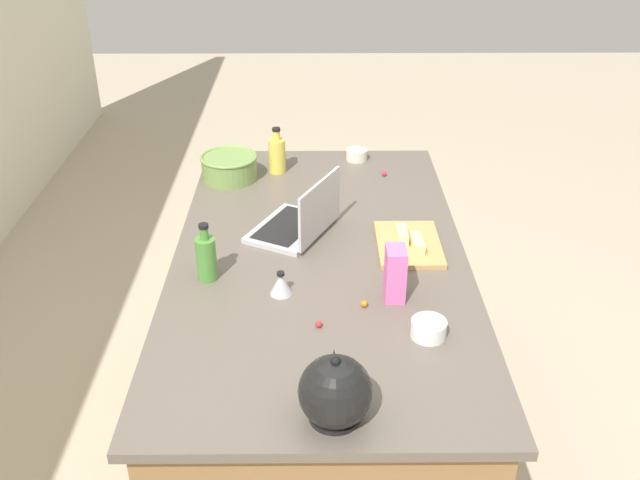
{
  "coord_description": "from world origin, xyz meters",
  "views": [
    {
      "loc": [
        -2.07,
        0.02,
        2.13
      ],
      "look_at": [
        0.0,
        0.0,
        0.95
      ],
      "focal_mm": 39.67,
      "sensor_mm": 36.0,
      "label": 1
    }
  ],
  "objects_px": {
    "ramekin_small": "(357,155)",
    "ramekin_medium": "(429,329)",
    "candy_bag": "(395,273)",
    "bottle_olive": "(206,257)",
    "cutting_board": "(408,244)",
    "bottle_oil": "(277,154)",
    "kitchen_timer": "(281,284)",
    "laptop": "(299,222)",
    "butter_stick_left": "(417,243)",
    "butter_stick_right": "(402,235)",
    "kettle": "(335,392)",
    "mixing_bowl_large": "(229,167)"
  },
  "relations": [
    {
      "from": "cutting_board",
      "to": "kettle",
      "type": "bearing_deg",
      "value": 161.49
    },
    {
      "from": "ramekin_medium",
      "to": "candy_bag",
      "type": "distance_m",
      "value": 0.22
    },
    {
      "from": "laptop",
      "to": "ramekin_small",
      "type": "distance_m",
      "value": 0.71
    },
    {
      "from": "candy_bag",
      "to": "butter_stick_right",
      "type": "bearing_deg",
      "value": -10.2
    },
    {
      "from": "bottle_olive",
      "to": "kitchen_timer",
      "type": "relative_size",
      "value": 2.55
    },
    {
      "from": "bottle_oil",
      "to": "butter_stick_left",
      "type": "height_order",
      "value": "bottle_oil"
    },
    {
      "from": "laptop",
      "to": "ramekin_medium",
      "type": "bearing_deg",
      "value": -148.14
    },
    {
      "from": "cutting_board",
      "to": "kitchen_timer",
      "type": "distance_m",
      "value": 0.52
    },
    {
      "from": "mixing_bowl_large",
      "to": "bottle_olive",
      "type": "height_order",
      "value": "bottle_olive"
    },
    {
      "from": "bottle_olive",
      "to": "candy_bag",
      "type": "relative_size",
      "value": 1.15
    },
    {
      "from": "laptop",
      "to": "bottle_oil",
      "type": "relative_size",
      "value": 1.93
    },
    {
      "from": "mixing_bowl_large",
      "to": "kitchen_timer",
      "type": "distance_m",
      "value": 0.89
    },
    {
      "from": "kettle",
      "to": "butter_stick_right",
      "type": "distance_m",
      "value": 0.88
    },
    {
      "from": "candy_bag",
      "to": "ramekin_medium",
      "type": "bearing_deg",
      "value": -158.56
    },
    {
      "from": "butter_stick_right",
      "to": "ramekin_small",
      "type": "height_order",
      "value": "butter_stick_right"
    },
    {
      "from": "laptop",
      "to": "ramekin_medium",
      "type": "height_order",
      "value": "laptop"
    },
    {
      "from": "bottle_olive",
      "to": "butter_stick_right",
      "type": "height_order",
      "value": "bottle_olive"
    },
    {
      "from": "bottle_olive",
      "to": "ramekin_small",
      "type": "height_order",
      "value": "bottle_olive"
    },
    {
      "from": "ramekin_small",
      "to": "kitchen_timer",
      "type": "distance_m",
      "value": 1.09
    },
    {
      "from": "bottle_oil",
      "to": "ramekin_medium",
      "type": "relative_size",
      "value": 1.93
    },
    {
      "from": "bottle_oil",
      "to": "cutting_board",
      "type": "height_order",
      "value": "bottle_oil"
    },
    {
      "from": "bottle_oil",
      "to": "kitchen_timer",
      "type": "distance_m",
      "value": 0.93
    },
    {
      "from": "cutting_board",
      "to": "ramekin_medium",
      "type": "distance_m",
      "value": 0.51
    },
    {
      "from": "bottle_olive",
      "to": "kitchen_timer",
      "type": "distance_m",
      "value": 0.26
    },
    {
      "from": "bottle_olive",
      "to": "kettle",
      "type": "bearing_deg",
      "value": -148.19
    },
    {
      "from": "ramekin_small",
      "to": "ramekin_medium",
      "type": "distance_m",
      "value": 1.28
    },
    {
      "from": "ramekin_medium",
      "to": "kitchen_timer",
      "type": "relative_size",
      "value": 1.32
    },
    {
      "from": "kettle",
      "to": "butter_stick_left",
      "type": "xyz_separation_m",
      "value": [
        0.79,
        -0.3,
        -0.04
      ]
    },
    {
      "from": "bottle_olive",
      "to": "ramekin_small",
      "type": "xyz_separation_m",
      "value": [
        0.96,
        -0.53,
        -0.05
      ]
    },
    {
      "from": "bottle_olive",
      "to": "cutting_board",
      "type": "bearing_deg",
      "value": -73.56
    },
    {
      "from": "cutting_board",
      "to": "ramekin_small",
      "type": "height_order",
      "value": "ramekin_small"
    },
    {
      "from": "mixing_bowl_large",
      "to": "cutting_board",
      "type": "distance_m",
      "value": 0.88
    },
    {
      "from": "kitchen_timer",
      "to": "candy_bag",
      "type": "distance_m",
      "value": 0.35
    },
    {
      "from": "mixing_bowl_large",
      "to": "candy_bag",
      "type": "height_order",
      "value": "candy_bag"
    },
    {
      "from": "kettle",
      "to": "kitchen_timer",
      "type": "bearing_deg",
      "value": 15.73
    },
    {
      "from": "mixing_bowl_large",
      "to": "ramekin_small",
      "type": "xyz_separation_m",
      "value": [
        0.2,
        -0.54,
        -0.03
      ]
    },
    {
      "from": "kitchen_timer",
      "to": "butter_stick_left",
      "type": "bearing_deg",
      "value": -61.37
    },
    {
      "from": "bottle_oil",
      "to": "ramekin_small",
      "type": "relative_size",
      "value": 2.09
    },
    {
      "from": "bottle_oil",
      "to": "bottle_olive",
      "type": "xyz_separation_m",
      "value": [
        -0.84,
        0.19,
        0.0
      ]
    },
    {
      "from": "cutting_board",
      "to": "butter_stick_left",
      "type": "distance_m",
      "value": 0.05
    },
    {
      "from": "bottle_oil",
      "to": "butter_stick_right",
      "type": "relative_size",
      "value": 1.77
    },
    {
      "from": "bottle_oil",
      "to": "butter_stick_right",
      "type": "height_order",
      "value": "bottle_oil"
    },
    {
      "from": "ramekin_small",
      "to": "candy_bag",
      "type": "bearing_deg",
      "value": -176.9
    },
    {
      "from": "kettle",
      "to": "mixing_bowl_large",
      "type": "bearing_deg",
      "value": 15.94
    },
    {
      "from": "candy_bag",
      "to": "bottle_olive",
      "type": "bearing_deg",
      "value": 79.24
    },
    {
      "from": "butter_stick_right",
      "to": "ramekin_small",
      "type": "bearing_deg",
      "value": 8.88
    },
    {
      "from": "kettle",
      "to": "butter_stick_left",
      "type": "height_order",
      "value": "kettle"
    },
    {
      "from": "laptop",
      "to": "cutting_board",
      "type": "xyz_separation_m",
      "value": [
        -0.1,
        -0.38,
        -0.04
      ]
    },
    {
      "from": "cutting_board",
      "to": "ramekin_medium",
      "type": "height_order",
      "value": "ramekin_medium"
    },
    {
      "from": "bottle_olive",
      "to": "candy_bag",
      "type": "bearing_deg",
      "value": -100.76
    }
  ]
}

